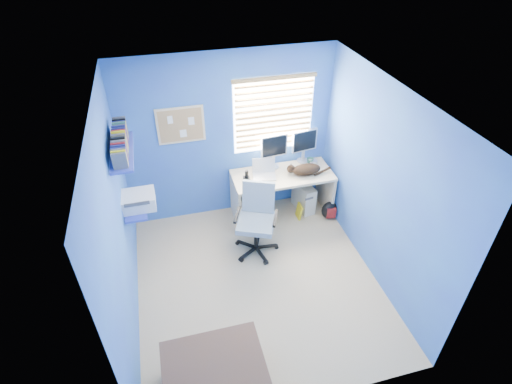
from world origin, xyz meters
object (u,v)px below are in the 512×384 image
object	(u,v)px
desk	(282,194)
tower_pc	(304,197)
cat	(306,169)
office_chair	(257,228)
laptop	(264,170)

from	to	relation	value
desk	tower_pc	xyz separation A→B (m)	(0.38, 0.04, -0.14)
desk	cat	size ratio (longest dim) A/B	3.43
tower_pc	office_chair	size ratio (longest dim) A/B	0.45
laptop	tower_pc	size ratio (longest dim) A/B	0.73
laptop	office_chair	world-z (taller)	office_chair
desk	office_chair	bearing A→B (deg)	-131.02
desk	laptop	world-z (taller)	laptop
desk	office_chair	world-z (taller)	office_chair
cat	office_chair	distance (m)	1.16
desk	cat	xyz separation A→B (m)	(0.34, -0.08, 0.45)
tower_pc	office_chair	bearing A→B (deg)	-154.21
cat	tower_pc	xyz separation A→B (m)	(0.04, 0.11, -0.59)
desk	tower_pc	world-z (taller)	desk
laptop	tower_pc	world-z (taller)	laptop
cat	tower_pc	world-z (taller)	cat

